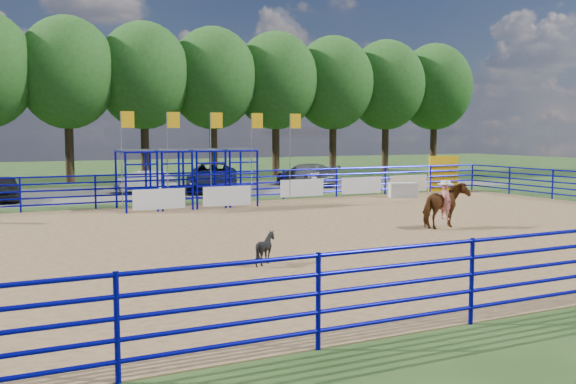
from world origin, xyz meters
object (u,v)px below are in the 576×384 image
at_px(calf, 265,248).
at_px(car_d, 306,175).
at_px(car_a, 4,189).
at_px(announcer_table, 403,190).
at_px(car_b, 145,182).
at_px(horse_and_rider, 445,204).
at_px(car_c, 213,177).

distance_m(calf, car_d, 23.90).
bearing_deg(car_d, car_a, -2.87).
distance_m(announcer_table, car_b, 13.62).
distance_m(car_a, car_b, 6.95).
bearing_deg(horse_and_rider, car_b, 110.69).
bearing_deg(calf, car_b, -2.41).
bearing_deg(calf, car_d, -27.64).
height_order(car_a, car_c, car_c).
bearing_deg(horse_and_rider, car_d, 77.47).
xyz_separation_m(horse_and_rider, calf, (-8.00, -2.82, -0.44)).
distance_m(car_c, car_d, 6.50).
bearing_deg(car_b, horse_and_rider, 87.19).
height_order(car_a, car_d, car_d).
relative_size(announcer_table, car_d, 0.29).
bearing_deg(calf, car_c, -13.27).
bearing_deg(car_b, car_a, -18.66).
bearing_deg(horse_and_rider, calf, -160.59).
relative_size(car_c, car_d, 1.20).
bearing_deg(car_c, car_a, -154.44).
distance_m(horse_and_rider, car_b, 17.95).
relative_size(announcer_table, car_a, 0.39).
bearing_deg(calf, announcer_table, -44.74).
distance_m(calf, car_b, 19.68).
relative_size(horse_and_rider, car_a, 0.62).
height_order(announcer_table, calf, calf).
distance_m(car_a, car_c, 10.83).
bearing_deg(car_b, announcer_table, 122.67).
xyz_separation_m(calf, car_d, (11.97, 20.68, 0.28)).
height_order(announcer_table, car_d, car_d).
relative_size(car_b, car_d, 0.80).
bearing_deg(car_a, car_b, 8.33).
bearing_deg(car_d, car_b, -2.41).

